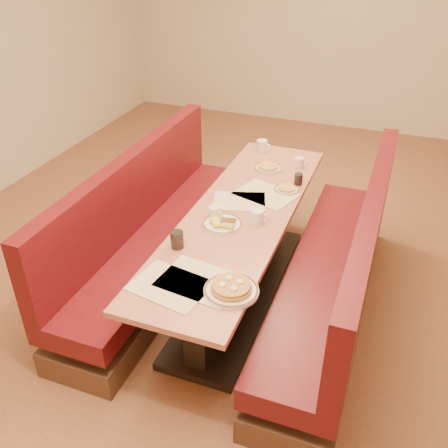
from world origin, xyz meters
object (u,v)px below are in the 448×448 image
(soda_tumbler_near, at_px, (177,240))
(soda_tumbler_mid, at_px, (298,179))
(booth_right, at_px, (337,278))
(coffee_mug_c, at_px, (300,162))
(booth_left, at_px, (153,238))
(coffee_mug_b, at_px, (215,212))
(pancake_plate, at_px, (231,289))
(eggs_plate, at_px, (222,223))
(diner_table, at_px, (240,256))
(coffee_mug_a, at_px, (258,216))
(coffee_mug_d, at_px, (262,146))

(soda_tumbler_near, xyz_separation_m, soda_tumbler_mid, (0.52, 1.13, -0.01))
(booth_right, xyz_separation_m, coffee_mug_c, (-0.52, 0.89, 0.43))
(booth_left, bearing_deg, coffee_mug_b, -12.77)
(pancake_plate, distance_m, eggs_plate, 0.71)
(coffee_mug_c, xyz_separation_m, soda_tumbler_near, (-0.45, -1.44, 0.01))
(coffee_mug_b, bearing_deg, soda_tumbler_near, -77.59)
(diner_table, relative_size, coffee_mug_b, 21.95)
(coffee_mug_c, bearing_deg, eggs_plate, -108.98)
(diner_table, relative_size, soda_tumbler_near, 21.66)
(eggs_plate, distance_m, soda_tumbler_near, 0.39)
(diner_table, height_order, coffee_mug_a, coffee_mug_a)
(pancake_plate, height_order, coffee_mug_c, coffee_mug_c)
(diner_table, xyz_separation_m, booth_left, (-0.73, 0.00, -0.01))
(coffee_mug_a, height_order, coffee_mug_b, coffee_mug_a)
(coffee_mug_a, relative_size, soda_tumbler_near, 1.11)
(coffee_mug_c, relative_size, coffee_mug_d, 0.83)
(booth_right, xyz_separation_m, pancake_plate, (-0.49, -0.85, 0.41))
(diner_table, bearing_deg, coffee_mug_a, -29.33)
(soda_tumbler_mid, bearing_deg, booth_right, -51.98)
(pancake_plate, xyz_separation_m, coffee_mug_c, (-0.02, 1.74, 0.02))
(coffee_mug_a, bearing_deg, eggs_plate, -154.79)
(soda_tumbler_near, distance_m, soda_tumbler_mid, 1.24)
(coffee_mug_c, xyz_separation_m, coffee_mug_d, (-0.39, 0.21, 0.01))
(soda_tumbler_mid, bearing_deg, coffee_mug_a, -100.82)
(booth_left, relative_size, booth_right, 1.00)
(eggs_plate, bearing_deg, coffee_mug_c, 75.65)
(booth_left, relative_size, coffee_mug_d, 18.51)
(booth_right, bearing_deg, diner_table, 180.00)
(diner_table, relative_size, soda_tumbler_mid, 27.41)
(coffee_mug_b, height_order, coffee_mug_d, coffee_mug_d)
(soda_tumbler_near, bearing_deg, coffee_mug_a, 50.16)
(booth_right, xyz_separation_m, soda_tumbler_mid, (-0.45, 0.58, 0.43))
(pancake_plate, distance_m, soda_tumbler_mid, 1.43)
(coffee_mug_a, bearing_deg, coffee_mug_b, -174.96)
(coffee_mug_b, distance_m, soda_tumbler_mid, 0.83)
(pancake_plate, bearing_deg, coffee_mug_d, 101.99)
(coffee_mug_a, xyz_separation_m, coffee_mug_d, (-0.33, 1.19, 0.00))
(coffee_mug_a, xyz_separation_m, coffee_mug_c, (0.06, 0.97, -0.01))
(booth_right, height_order, pancake_plate, booth_right)
(eggs_plate, distance_m, coffee_mug_d, 1.31)
(booth_right, distance_m, soda_tumbler_mid, 0.85)
(booth_left, bearing_deg, coffee_mug_c, 43.15)
(pancake_plate, height_order, coffee_mug_d, coffee_mug_d)
(diner_table, xyz_separation_m, soda_tumbler_near, (-0.24, -0.55, 0.43))
(coffee_mug_b, relative_size, soda_tumbler_mid, 1.25)
(soda_tumbler_mid, bearing_deg, diner_table, -115.82)
(coffee_mug_b, height_order, soda_tumbler_mid, soda_tumbler_mid)
(booth_right, height_order, coffee_mug_d, booth_right)
(booth_left, bearing_deg, eggs_plate, -17.30)
(coffee_mug_c, distance_m, coffee_mug_d, 0.44)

